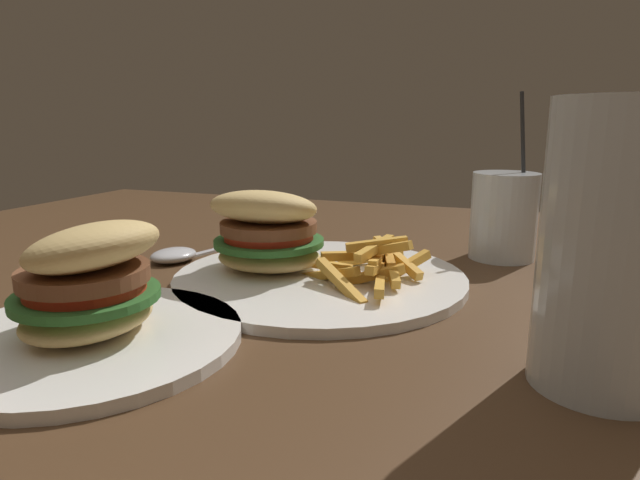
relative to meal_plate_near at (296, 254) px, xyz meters
The scene contains 6 objects.
dining_table 0.17m from the meal_plate_near, 84.75° to the left, with size 1.42×1.37×0.76m.
meal_plate_near is the anchor object (origin of this frame).
beer_glass 0.32m from the meal_plate_near, 152.41° to the left, with size 0.09×0.09×0.19m.
juice_glass 0.28m from the meal_plate_near, 138.62° to the right, with size 0.08×0.08×0.21m.
spoon 0.18m from the meal_plate_near, ahead, with size 0.08×0.19×0.02m.
meal_plate_far 0.23m from the meal_plate_near, 69.08° to the left, with size 0.24×0.24×0.11m.
Camera 1 is at (-0.23, 0.41, 0.94)m, focal length 30.00 mm.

